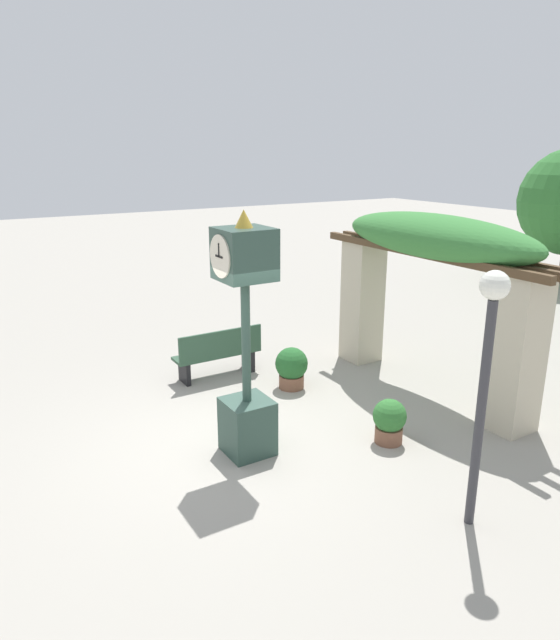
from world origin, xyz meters
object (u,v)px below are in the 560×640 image
(potted_plant_near_left, at_px, (292,367))
(potted_plant_near_right, at_px, (389,420))
(lamp_post, at_px, (487,354))
(park_bench, at_px, (218,354))
(pedestal_clock, at_px, (246,342))

(potted_plant_near_left, xyz_separation_m, potted_plant_near_right, (2.27, 0.14, -0.04))
(potted_plant_near_right, bearing_deg, lamp_post, -13.85)
(potted_plant_near_left, relative_size, lamp_post, 0.26)
(park_bench, xyz_separation_m, lamp_post, (5.12, 0.54, 1.50))
(potted_plant_near_right, xyz_separation_m, lamp_post, (1.79, -0.44, 1.61))
(park_bench, bearing_deg, potted_plant_near_right, 106.40)
(park_bench, distance_m, lamp_post, 5.37)
(potted_plant_near_right, relative_size, lamp_post, 0.23)
(lamp_post, bearing_deg, park_bench, -173.99)
(lamp_post, bearing_deg, pedestal_clock, -152.47)
(potted_plant_near_left, bearing_deg, pedestal_clock, -47.47)
(potted_plant_near_right, bearing_deg, potted_plant_near_left, -176.46)
(pedestal_clock, relative_size, lamp_post, 1.15)
(potted_plant_near_right, distance_m, lamp_post, 2.45)
(potted_plant_near_left, height_order, park_bench, park_bench)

